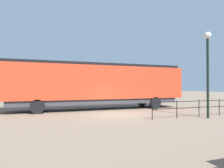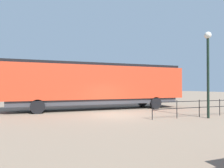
% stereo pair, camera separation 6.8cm
% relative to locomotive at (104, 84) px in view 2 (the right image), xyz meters
% --- Properties ---
extents(ground_plane, '(120.00, 120.00, 0.00)m').
position_rel_locomotive_xyz_m(ground_plane, '(3.77, -0.30, -2.33)').
color(ground_plane, '#84705B').
extents(locomotive, '(2.93, 16.25, 4.15)m').
position_rel_locomotive_xyz_m(locomotive, '(0.00, 0.00, 0.00)').
color(locomotive, red).
rests_on(locomotive, ground_plane).
extents(lamp_post, '(0.45, 0.45, 5.72)m').
position_rel_locomotive_xyz_m(lamp_post, '(7.27, 4.98, 1.49)').
color(lamp_post, black).
rests_on(lamp_post, ground_plane).
extents(platform_fence, '(0.05, 11.19, 1.18)m').
position_rel_locomotive_xyz_m(platform_fence, '(6.61, 6.72, -1.56)').
color(platform_fence, black).
rests_on(platform_fence, ground_plane).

